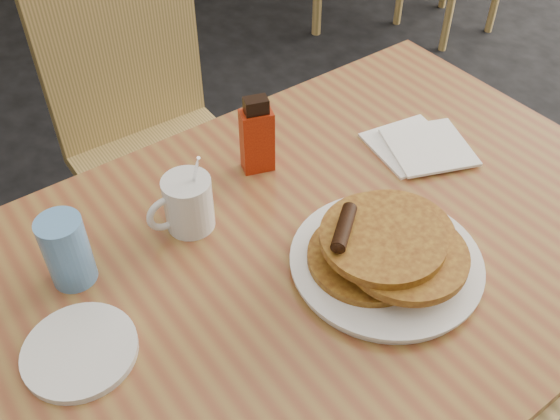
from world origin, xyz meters
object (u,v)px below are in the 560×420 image
at_px(pancake_plate, 386,253).
at_px(syrup_bottle, 257,137).
at_px(blue_tumbler, 67,251).
at_px(coffee_mug, 187,203).
at_px(main_table, 317,261).
at_px(chair_main_far, 147,120).

distance_m(pancake_plate, syrup_bottle, 0.33).
height_order(pancake_plate, blue_tumbler, blue_tumbler).
relative_size(coffee_mug, syrup_bottle, 1.00).
bearing_deg(main_table, blue_tumbler, 155.61).
bearing_deg(coffee_mug, blue_tumbler, -164.58).
relative_size(main_table, coffee_mug, 8.29).
distance_m(main_table, chair_main_far, 0.77).
relative_size(pancake_plate, syrup_bottle, 2.00).
bearing_deg(coffee_mug, main_table, -31.05).
distance_m(chair_main_far, coffee_mug, 0.66).
height_order(syrup_bottle, blue_tumbler, syrup_bottle).
height_order(main_table, coffee_mug, coffee_mug).
xyz_separation_m(coffee_mug, blue_tumbler, (-0.21, 0.00, 0.01)).
height_order(main_table, pancake_plate, pancake_plate).
relative_size(syrup_bottle, blue_tumbler, 1.26).
bearing_deg(syrup_bottle, blue_tumbler, -153.47).
bearing_deg(syrup_bottle, coffee_mug, -143.56).
relative_size(chair_main_far, blue_tumbler, 7.51).
xyz_separation_m(main_table, chair_main_far, (0.01, 0.75, -0.15)).
bearing_deg(blue_tumbler, syrup_bottle, 9.14).
height_order(main_table, syrup_bottle, syrup_bottle).
relative_size(chair_main_far, coffee_mug, 5.96).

